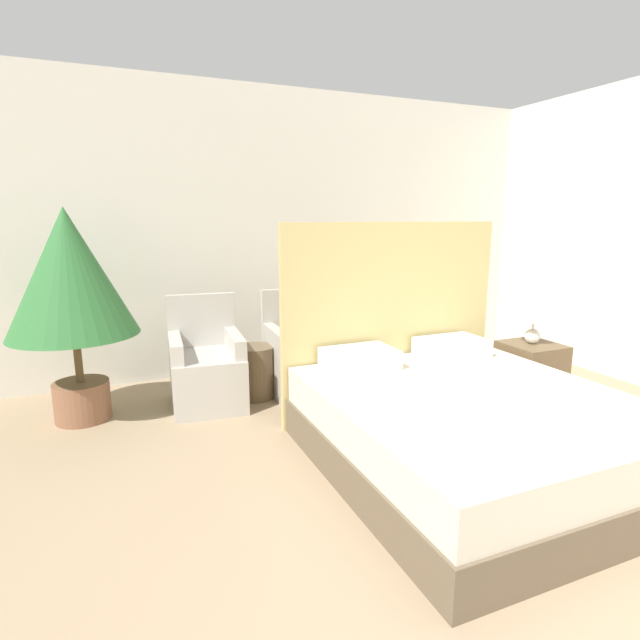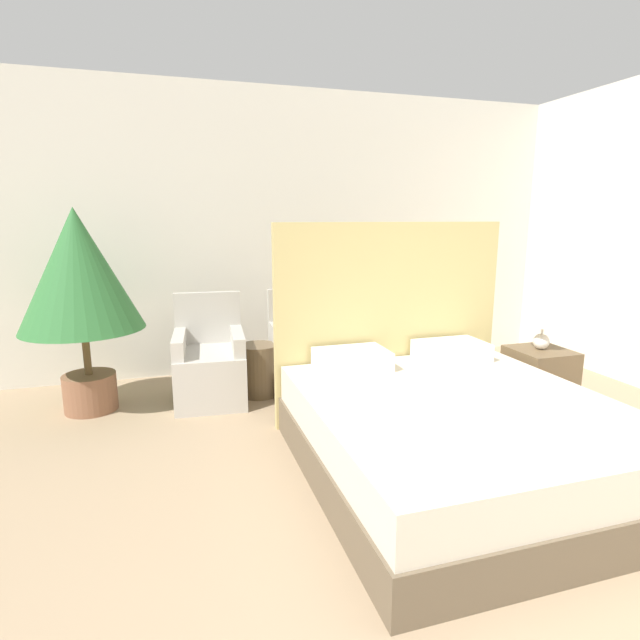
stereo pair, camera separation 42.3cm
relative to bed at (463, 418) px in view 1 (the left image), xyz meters
The scene contains 8 objects.
wall_back 2.84m from the bed, 94.01° to the left, with size 10.00×0.06×2.90m.
bed is the anchor object (origin of this frame).
armchair_near_window_left 2.19m from the bed, 128.75° to the left, with size 0.65×0.74×0.94m.
armchair_near_window_right 1.78m from the bed, 106.01° to the left, with size 0.63×0.72×0.94m.
potted_palm 3.08m from the bed, 143.16° to the left, with size 0.97×0.97×1.70m.
nightstand 1.41m from the bed, 27.56° to the left, with size 0.45×0.46×0.54m.
table_lamp 1.51m from the bed, 27.97° to the left, with size 0.29×0.29×0.41m.
side_table 1.96m from the bed, 118.40° to the left, with size 0.35×0.35×0.48m.
Camera 1 is at (-1.90, -1.07, 1.62)m, focal length 28.00 mm.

